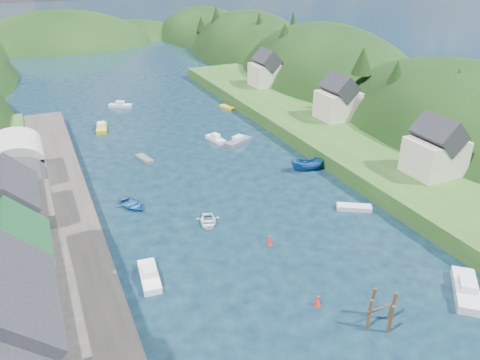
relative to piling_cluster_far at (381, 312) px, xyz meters
name	(u,v)px	position (x,y,z in m)	size (l,w,h in m)	color
ground	(187,150)	(-2.66, 46.93, -1.24)	(600.00, 600.00, 0.00)	black
hillside_right	(324,116)	(42.34, 71.93, -8.66)	(36.00, 245.56, 48.00)	black
far_hills	(93,67)	(-1.45, 170.93, -12.04)	(103.00, 68.00, 44.00)	black
hill_trees	(164,68)	(-1.98, 61.13, 9.81)	(92.53, 151.06, 11.97)	black
quay_left	(52,283)	(-26.66, 16.93, -0.24)	(12.00, 110.00, 2.00)	#2D2B28
quayside_buildings	(22,335)	(-28.66, 3.32, 5.84)	(8.00, 35.84, 12.90)	#2D2B28
boat_sheds	(17,173)	(-28.66, 35.93, 4.03)	(7.00, 21.00, 7.50)	#2D2D30
terrace_right	(343,141)	(22.34, 36.93, -0.04)	(16.00, 120.00, 2.40)	#234719
right_bank_cottages	(332,100)	(25.34, 45.26, 4.60)	(9.00, 59.24, 8.41)	beige
piling_cluster_far	(381,312)	(0.00, 0.00, 0.00)	(3.08, 2.89, 3.63)	#382314
channel_buoy_near	(318,301)	(-3.81, 4.37, -0.76)	(0.70, 0.70, 1.10)	red
channel_buoy_far	(270,240)	(-3.11, 15.59, -0.76)	(0.70, 0.70, 1.10)	red
moored_boats	(250,239)	(-5.17, 16.58, -0.61)	(36.69, 99.80, 2.40)	silver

